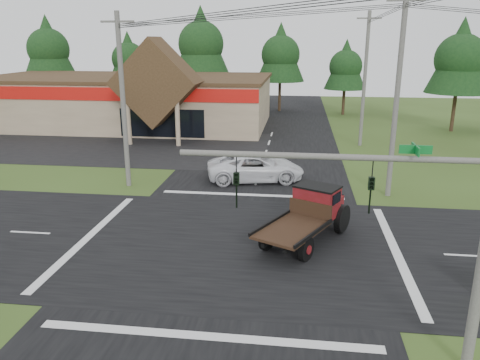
# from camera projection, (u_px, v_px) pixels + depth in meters

# --- Properties ---
(ground) EXTENTS (120.00, 120.00, 0.00)m
(ground) POSITION_uv_depth(u_px,v_px,m) (237.00, 244.00, 21.19)
(ground) COLOR #334819
(ground) RESTS_ON ground
(road_ns) EXTENTS (12.00, 120.00, 0.02)m
(road_ns) POSITION_uv_depth(u_px,v_px,m) (237.00, 244.00, 21.19)
(road_ns) COLOR black
(road_ns) RESTS_ON ground
(road_ew) EXTENTS (120.00, 12.00, 0.02)m
(road_ew) POSITION_uv_depth(u_px,v_px,m) (237.00, 244.00, 21.19)
(road_ew) COLOR black
(road_ew) RESTS_ON ground
(parking_apron) EXTENTS (28.00, 14.00, 0.02)m
(parking_apron) POSITION_uv_depth(u_px,v_px,m) (107.00, 146.00, 40.93)
(parking_apron) COLOR black
(parking_apron) RESTS_ON ground
(cvs_building) EXTENTS (30.40, 18.20, 9.19)m
(cvs_building) POSITION_uv_depth(u_px,v_px,m) (129.00, 99.00, 50.39)
(cvs_building) COLOR gray
(cvs_building) RESTS_ON ground
(traffic_signal_mast) EXTENTS (8.12, 0.24, 7.00)m
(traffic_signal_mast) POSITION_uv_depth(u_px,v_px,m) (421.00, 219.00, 12.09)
(traffic_signal_mast) COLOR #595651
(traffic_signal_mast) RESTS_ON ground
(utility_pole_nw) EXTENTS (2.00, 0.30, 10.50)m
(utility_pole_nw) POSITION_uv_depth(u_px,v_px,m) (123.00, 100.00, 28.21)
(utility_pole_nw) COLOR #595651
(utility_pole_nw) RESTS_ON ground
(utility_pole_ne) EXTENTS (2.00, 0.30, 11.50)m
(utility_pole_ne) POSITION_uv_depth(u_px,v_px,m) (397.00, 96.00, 26.15)
(utility_pole_ne) COLOR #595651
(utility_pole_ne) RESTS_ON ground
(utility_pole_n) EXTENTS (2.00, 0.30, 11.20)m
(utility_pole_n) POSITION_uv_depth(u_px,v_px,m) (365.00, 79.00, 39.50)
(utility_pole_n) COLOR #595651
(utility_pole_n) RESTS_ON ground
(tree_row_a) EXTENTS (6.72, 6.72, 12.12)m
(tree_row_a) POSITION_uv_depth(u_px,v_px,m) (48.00, 47.00, 60.52)
(tree_row_a) COLOR #332316
(tree_row_a) RESTS_ON ground
(tree_row_b) EXTENTS (5.60, 5.60, 10.10)m
(tree_row_b) POSITION_uv_depth(u_px,v_px,m) (129.00, 58.00, 61.60)
(tree_row_b) COLOR #332316
(tree_row_b) RESTS_ON ground
(tree_row_c) EXTENTS (7.28, 7.28, 13.13)m
(tree_row_c) POSITION_uv_depth(u_px,v_px,m) (201.00, 42.00, 58.87)
(tree_row_c) COLOR #332316
(tree_row_c) RESTS_ON ground
(tree_row_d) EXTENTS (6.16, 6.16, 11.11)m
(tree_row_d) POSITION_uv_depth(u_px,v_px,m) (281.00, 53.00, 59.00)
(tree_row_d) COLOR #332316
(tree_row_d) RESTS_ON ground
(tree_row_e) EXTENTS (5.04, 5.04, 9.09)m
(tree_row_e) POSITION_uv_depth(u_px,v_px,m) (346.00, 65.00, 56.52)
(tree_row_e) COLOR #332316
(tree_row_e) RESTS_ON ground
(tree_side_ne) EXTENTS (6.16, 6.16, 11.11)m
(tree_side_ne) POSITION_uv_depth(u_px,v_px,m) (461.00, 56.00, 45.43)
(tree_side_ne) COLOR #332316
(tree_side_ne) RESTS_ON ground
(antique_flatbed_truck) EXTENTS (4.67, 6.19, 2.44)m
(antique_flatbed_truck) POSITION_uv_depth(u_px,v_px,m) (305.00, 217.00, 21.08)
(antique_flatbed_truck) COLOR #580F0C
(antique_flatbed_truck) RESTS_ON ground
(white_pickup) EXTENTS (6.75, 4.16, 1.75)m
(white_pickup) POSITION_uv_depth(u_px,v_px,m) (256.00, 168.00, 30.59)
(white_pickup) COLOR white
(white_pickup) RESTS_ON ground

